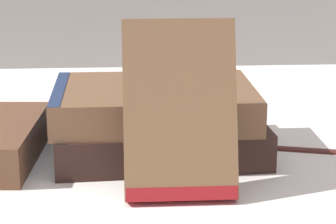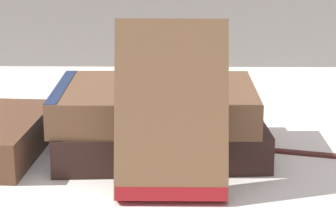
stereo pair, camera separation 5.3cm
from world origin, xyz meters
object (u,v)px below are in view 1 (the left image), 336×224
at_px(book_flat_top, 149,103).
at_px(book_leaning_front, 180,116).
at_px(fountain_pen, 307,148).
at_px(pocket_watch, 175,91).
at_px(reading_glasses, 115,114).
at_px(book_flat_bottom, 153,135).

bearing_deg(book_flat_top, book_leaning_front, -78.55).
bearing_deg(fountain_pen, book_flat_top, -166.16).
height_order(book_flat_top, book_leaning_front, book_leaning_front).
distance_m(book_flat_top, book_leaning_front, 0.11).
distance_m(pocket_watch, reading_glasses, 0.20).
relative_size(book_flat_top, pocket_watch, 3.23).
bearing_deg(pocket_watch, book_flat_top, 130.55).
bearing_deg(fountain_pen, book_leaning_front, -128.28).
relative_size(book_flat_bottom, pocket_watch, 3.49).
height_order(book_flat_bottom, book_leaning_front, book_leaning_front).
bearing_deg(book_leaning_front, pocket_watch, 88.73).
distance_m(pocket_watch, fountain_pen, 0.16).
height_order(book_flat_bottom, reading_glasses, book_flat_bottom).
relative_size(book_flat_top, fountain_pen, 1.61).
height_order(book_flat_bottom, book_flat_top, book_flat_top).
bearing_deg(fountain_pen, book_flat_bottom, -168.35).
xyz_separation_m(reading_glasses, fountain_pen, (0.20, -0.15, 0.00)).
relative_size(book_flat_bottom, book_flat_top, 1.08).
bearing_deg(pocket_watch, fountain_pen, 9.55).
xyz_separation_m(book_flat_bottom, book_flat_top, (-0.00, -0.01, 0.04)).
distance_m(book_flat_bottom, fountain_pen, 0.16).
relative_size(book_flat_bottom, book_leaning_front, 1.43).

